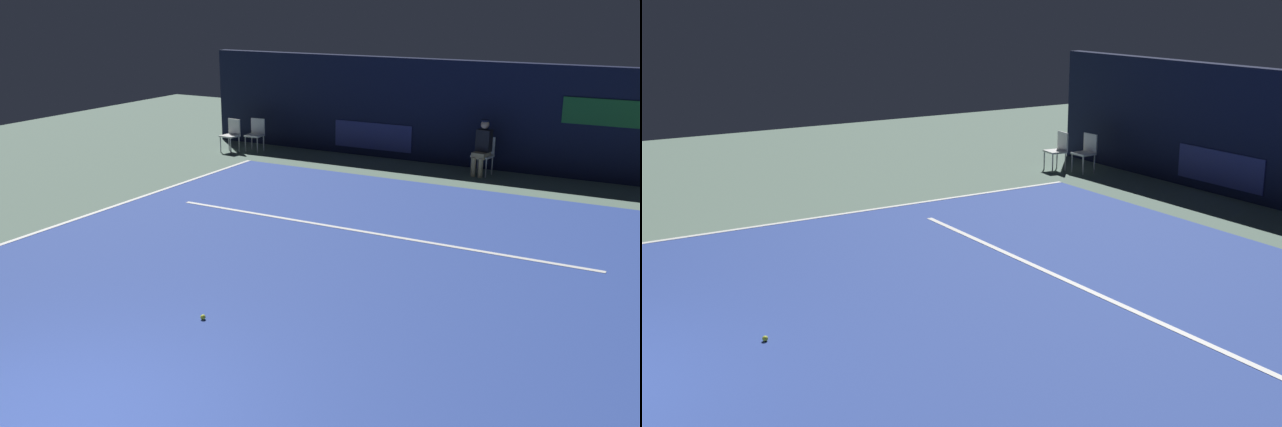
{
  "view_description": "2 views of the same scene",
  "coord_description": "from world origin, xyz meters",
  "views": [
    {
      "loc": [
        5.3,
        -4.24,
        4.13
      ],
      "look_at": [
        -0.19,
        5.69,
        0.71
      ],
      "focal_mm": 40.86,
      "sensor_mm": 36.0,
      "label": 1
    },
    {
      "loc": [
        8.68,
        -0.11,
        4.01
      ],
      "look_at": [
        -1.07,
        5.91,
        0.95
      ],
      "focal_mm": 46.92,
      "sensor_mm": 36.0,
      "label": 2
    }
  ],
  "objects": [
    {
      "name": "courtside_chair_near",
      "position": [
        -6.29,
        11.73,
        0.5
      ],
      "size": [
        0.48,
        0.46,
        0.88
      ],
      "color": "white",
      "rests_on": "ground"
    },
    {
      "name": "tennis_ball",
      "position": [
        -0.31,
        2.71,
        0.05
      ],
      "size": [
        0.07,
        0.07,
        0.07
      ],
      "primitive_type": "sphere",
      "color": "#CCE033",
      "rests_on": "court_surface"
    },
    {
      "name": "court_surface",
      "position": [
        0.0,
        4.99,
        0.01
      ],
      "size": [
        10.5,
        11.97,
        0.01
      ],
      "primitive_type": "cube",
      "color": "#2D479E",
      "rests_on": "ground"
    },
    {
      "name": "line_sideline_right",
      "position": [
        -5.2,
        4.99,
        0.01
      ],
      "size": [
        0.1,
        11.97,
        0.01
      ],
      "primitive_type": "cube",
      "color": "white",
      "rests_on": "court_surface"
    },
    {
      "name": "ground_plane",
      "position": [
        0.0,
        4.99,
        0.0
      ],
      "size": [
        30.74,
        30.74,
        0.0
      ],
      "primitive_type": "plane",
      "color": "slate"
    },
    {
      "name": "courtside_chair_far",
      "position": [
        -5.75,
        12.12,
        0.5
      ],
      "size": [
        0.46,
        0.44,
        0.88
      ],
      "color": "white",
      "rests_on": "ground"
    },
    {
      "name": "line_service",
      "position": [
        0.0,
        7.08,
        0.01
      ],
      "size": [
        8.19,
        0.1,
        0.01
      ],
      "primitive_type": "cube",
      "color": "white",
      "rests_on": "court_surface"
    }
  ]
}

